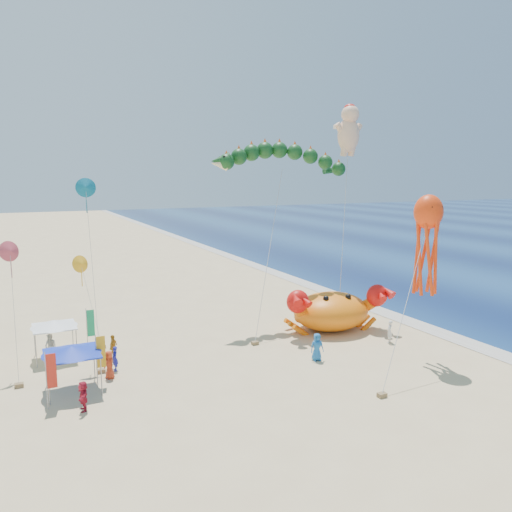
{
  "coord_description": "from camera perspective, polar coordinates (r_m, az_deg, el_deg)",
  "views": [
    {
      "loc": [
        -17.8,
        -30.51,
        12.26
      ],
      "look_at": [
        -2.0,
        2.0,
        6.5
      ],
      "focal_mm": 35.0,
      "sensor_mm": 36.0,
      "label": 1
    }
  ],
  "objects": [
    {
      "name": "small_kites",
      "position": [
        35.74,
        -21.21,
        0.84
      ],
      "size": [
        6.16,
        7.39,
        12.23
      ],
      "color": "#0B607F",
      "rests_on": "ground"
    },
    {
      "name": "dragon_kite",
      "position": [
        42.29,
        2.81,
        10.62
      ],
      "size": [
        11.97,
        7.03,
        14.73
      ],
      "color": "#103A16",
      "rests_on": "ground"
    },
    {
      "name": "foam_strip",
      "position": [
        44.37,
        17.82,
        -7.42
      ],
      "size": [
        320.0,
        320.0,
        0.0
      ],
      "primitive_type": "plane",
      "color": "silver",
      "rests_on": "ground"
    },
    {
      "name": "canopy_white",
      "position": [
        36.61,
        -22.09,
        -7.18
      ],
      "size": [
        3.01,
        3.01,
        2.71
      ],
      "color": "gray",
      "rests_on": "ground"
    },
    {
      "name": "feather_flags",
      "position": [
        32.87,
        -21.84,
        -9.78
      ],
      "size": [
        7.28,
        8.24,
        3.2
      ],
      "color": "gray",
      "rests_on": "ground"
    },
    {
      "name": "octopus_kite",
      "position": [
        34.66,
        18.96,
        2.05
      ],
      "size": [
        7.68,
        4.75,
        11.12
      ],
      "color": "#FF3C0D",
      "rests_on": "ground"
    },
    {
      "name": "cherub_kite",
      "position": [
        45.17,
        10.58,
        14.06
      ],
      "size": [
        3.27,
        3.08,
        18.44
      ],
      "color": "#FFC49B",
      "rests_on": "ground"
    },
    {
      "name": "crab_inflatable",
      "position": [
        40.85,
        8.67,
        -6.09
      ],
      "size": [
        8.6,
        6.19,
        3.77
      ],
      "color": "orange",
      "rests_on": "ground"
    },
    {
      "name": "canopy_blue",
      "position": [
        30.9,
        -20.33,
        -10.05
      ],
      "size": [
        3.29,
        3.29,
        2.71
      ],
      "color": "gray",
      "rests_on": "ground"
    },
    {
      "name": "ground",
      "position": [
        37.38,
        4.17,
        -10.11
      ],
      "size": [
        320.0,
        320.0,
        0.0
      ],
      "primitive_type": "plane",
      "color": "#D1B784",
      "rests_on": "ground"
    },
    {
      "name": "beachgoers",
      "position": [
        33.71,
        -14.26,
        -11.01
      ],
      "size": [
        27.96,
        11.72,
        1.87
      ],
      "color": "#B31C32",
      "rests_on": "ground"
    }
  ]
}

